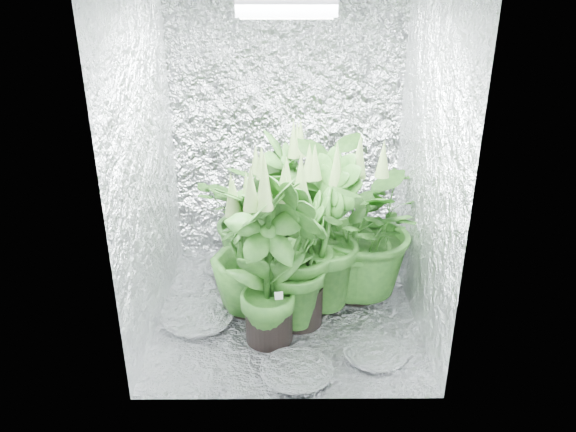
% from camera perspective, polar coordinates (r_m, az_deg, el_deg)
% --- Properties ---
extents(ground, '(1.60, 1.60, 0.00)m').
position_cam_1_polar(ground, '(3.64, -0.13, -9.58)').
color(ground, white).
rests_on(ground, ground).
extents(walls, '(1.62, 1.62, 2.00)m').
position_cam_1_polar(walls, '(3.20, -0.14, 5.49)').
color(walls, white).
rests_on(walls, ground).
extents(grow_lamp, '(0.50, 0.30, 0.22)m').
position_cam_1_polar(grow_lamp, '(3.04, -0.16, 20.42)').
color(grow_lamp, gray).
rests_on(grow_lamp, ceiling).
extents(plant_a, '(1.01, 1.01, 0.94)m').
position_cam_1_polar(plant_a, '(3.86, -2.97, 0.04)').
color(plant_a, black).
rests_on(plant_a, ground).
extents(plant_b, '(0.66, 0.66, 1.06)m').
position_cam_1_polar(plant_b, '(3.96, -0.19, 1.43)').
color(plant_b, black).
rests_on(plant_b, ground).
extents(plant_c, '(0.62, 0.62, 1.07)m').
position_cam_1_polar(plant_c, '(3.49, 3.59, -1.99)').
color(plant_c, black).
rests_on(plant_c, ground).
extents(plant_d, '(0.65, 0.65, 0.92)m').
position_cam_1_polar(plant_d, '(3.47, -4.19, -3.59)').
color(plant_d, black).
rests_on(plant_d, ground).
extents(plant_e, '(1.02, 1.02, 1.08)m').
position_cam_1_polar(plant_e, '(3.58, 7.35, -1.01)').
color(plant_e, black).
rests_on(plant_e, ground).
extents(plant_f, '(0.73, 0.73, 1.11)m').
position_cam_1_polar(plant_f, '(3.13, -2.04, -4.71)').
color(plant_f, black).
rests_on(plant_f, ground).
extents(plant_g, '(0.62, 0.62, 1.07)m').
position_cam_1_polar(plant_g, '(3.29, 1.20, -3.58)').
color(plant_g, black).
rests_on(plant_g, ground).
extents(circulation_fan, '(0.18, 0.33, 0.38)m').
position_cam_1_polar(circulation_fan, '(4.00, 8.33, -3.87)').
color(circulation_fan, black).
rests_on(circulation_fan, ground).
extents(plant_label, '(0.05, 0.03, 0.08)m').
position_cam_1_polar(plant_label, '(3.21, -0.93, -8.34)').
color(plant_label, white).
rests_on(plant_label, plant_f).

